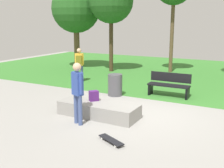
# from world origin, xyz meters

# --- Properties ---
(ground_plane) EXTENTS (28.00, 28.00, 0.00)m
(ground_plane) POSITION_xyz_m (0.00, 0.00, 0.00)
(ground_plane) COLOR gray
(grass_lawn) EXTENTS (26.60, 12.33, 0.01)m
(grass_lawn) POSITION_xyz_m (0.00, 7.83, 0.00)
(grass_lawn) COLOR #387A2D
(grass_lawn) RESTS_ON ground_plane
(concrete_ledge) EXTENTS (2.50, 0.93, 0.42)m
(concrete_ledge) POSITION_xyz_m (-1.20, -0.87, 0.21)
(concrete_ledge) COLOR gray
(concrete_ledge) RESTS_ON ground_plane
(backpack_on_ledge) EXTENTS (0.33, 0.34, 0.32)m
(backpack_on_ledge) POSITION_xyz_m (-1.45, -0.73, 0.58)
(backpack_on_ledge) COLOR #4C1E66
(backpack_on_ledge) RESTS_ON concrete_ledge
(skater_performing_trick) EXTENTS (0.40, 0.31, 1.76)m
(skater_performing_trick) POSITION_xyz_m (-1.36, -1.72, 1.04)
(skater_performing_trick) COLOR #3F5184
(skater_performing_trick) RESTS_ON ground_plane
(skateboard_by_ledge) EXTENTS (0.81, 0.53, 0.08)m
(skateboard_by_ledge) POSITION_xyz_m (0.07, -2.39, 0.06)
(skateboard_by_ledge) COLOR black
(skateboard_by_ledge) RESTS_ON ground_plane
(skateboard_spare) EXTENTS (0.57, 0.79, 0.08)m
(skateboard_spare) POSITION_xyz_m (-1.96, 0.11, 0.06)
(skateboard_spare) COLOR #A5262D
(skateboard_spare) RESTS_ON ground_plane
(park_bench_far_left) EXTENTS (1.60, 0.48, 0.91)m
(park_bench_far_left) POSITION_xyz_m (0.00, 2.48, 0.48)
(park_bench_far_left) COLOR black
(park_bench_far_left) RESTS_ON ground_plane
(tree_broad_elm) EXTENTS (2.95, 2.95, 5.11)m
(tree_broad_elm) POSITION_xyz_m (-7.23, 6.56, 3.60)
(tree_broad_elm) COLOR brown
(tree_broad_elm) RESTS_ON grass_lawn
(tree_slender_maple) EXTENTS (2.50, 2.50, 5.24)m
(tree_slender_maple) POSITION_xyz_m (-4.70, 6.39, 3.96)
(tree_slender_maple) COLOR #42301E
(tree_slender_maple) RESTS_ON grass_lawn
(trash_bin) EXTENTS (0.56, 0.56, 0.85)m
(trash_bin) POSITION_xyz_m (-1.90, 1.57, 0.43)
(trash_bin) COLOR #4C4C51
(trash_bin) RESTS_ON ground_plane
(pedestrian_with_backpack) EXTENTS (0.42, 0.43, 1.62)m
(pedestrian_with_backpack) POSITION_xyz_m (-4.61, 3.03, 0.97)
(pedestrian_with_backpack) COLOR #3F5184
(pedestrian_with_backpack) RESTS_ON ground_plane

